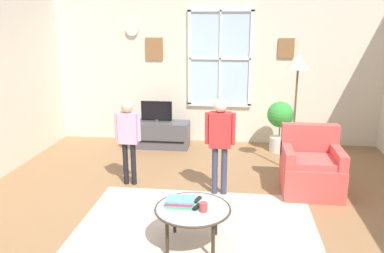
% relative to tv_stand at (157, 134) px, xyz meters
% --- Properties ---
extents(ground_plane, '(6.56, 6.91, 0.02)m').
position_rel_tv_stand_xyz_m(ground_plane, '(1.01, -2.68, -0.25)').
color(ground_plane, olive).
extents(back_wall, '(5.96, 0.17, 2.64)m').
position_rel_tv_stand_xyz_m(back_wall, '(1.01, 0.53, 1.09)').
color(back_wall, beige).
rests_on(back_wall, ground_plane).
extents(area_rug, '(2.65, 1.97, 0.01)m').
position_rel_tv_stand_xyz_m(area_rug, '(1.03, -2.85, -0.23)').
color(area_rug, '#C6B29E').
rests_on(area_rug, ground_plane).
extents(tv_stand, '(1.16, 0.46, 0.47)m').
position_rel_tv_stand_xyz_m(tv_stand, '(0.00, 0.00, 0.00)').
color(tv_stand, '#4C4C51').
rests_on(tv_stand, ground_plane).
extents(television, '(0.55, 0.08, 0.38)m').
position_rel_tv_stand_xyz_m(television, '(0.00, -0.00, 0.43)').
color(television, '#4C4C4C').
rests_on(television, tv_stand).
extents(armchair, '(0.76, 0.74, 0.87)m').
position_rel_tv_stand_xyz_m(armchair, '(2.44, -1.68, 0.09)').
color(armchair, '#D14C47').
rests_on(armchair, ground_plane).
extents(coffee_table, '(0.77, 0.77, 0.42)m').
position_rel_tv_stand_xyz_m(coffee_table, '(1.03, -3.17, 0.15)').
color(coffee_table, '#99B2B7').
rests_on(coffee_table, ground_plane).
extents(book_stack, '(0.28, 0.20, 0.07)m').
position_rel_tv_stand_xyz_m(book_stack, '(0.90, -3.12, 0.22)').
color(book_stack, '#51B778').
rests_on(book_stack, coffee_table).
extents(cup, '(0.08, 0.08, 0.09)m').
position_rel_tv_stand_xyz_m(cup, '(1.14, -3.23, 0.22)').
color(cup, '#BF3F3F').
rests_on(cup, coffee_table).
extents(remote_near_books, '(0.09, 0.15, 0.02)m').
position_rel_tv_stand_xyz_m(remote_near_books, '(1.07, -3.17, 0.19)').
color(remote_near_books, black).
rests_on(remote_near_books, coffee_table).
extents(remote_near_cup, '(0.08, 0.15, 0.02)m').
position_rel_tv_stand_xyz_m(remote_near_cup, '(1.05, -3.00, 0.19)').
color(remote_near_cup, black).
rests_on(remote_near_cup, coffee_table).
extents(person_pink_shirt, '(0.36, 0.16, 1.19)m').
position_rel_tv_stand_xyz_m(person_pink_shirt, '(-0.03, -1.72, 0.51)').
color(person_pink_shirt, black).
rests_on(person_pink_shirt, ground_plane).
extents(person_red_shirt, '(0.39, 0.18, 1.28)m').
position_rel_tv_stand_xyz_m(person_red_shirt, '(1.23, -1.90, 0.57)').
color(person_red_shirt, '#333851').
rests_on(person_red_shirt, ground_plane).
extents(potted_plant_by_window, '(0.45, 0.45, 0.89)m').
position_rel_tv_stand_xyz_m(potted_plant_by_window, '(2.18, 0.00, 0.31)').
color(potted_plant_by_window, silver).
rests_on(potted_plant_by_window, ground_plane).
extents(floor_lamp, '(0.32, 0.32, 1.78)m').
position_rel_tv_stand_xyz_m(floor_lamp, '(2.28, -0.95, 1.25)').
color(floor_lamp, black).
rests_on(floor_lamp, ground_plane).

